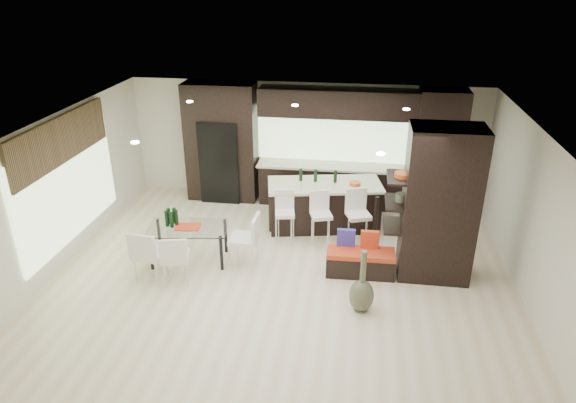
% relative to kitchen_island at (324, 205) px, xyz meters
% --- Properties ---
extents(ground, '(8.00, 8.00, 0.00)m').
position_rel_kitchen_island_xyz_m(ground, '(-0.56, -1.98, -0.48)').
color(ground, beige).
rests_on(ground, ground).
extents(back_wall, '(8.00, 0.02, 2.70)m').
position_rel_kitchen_island_xyz_m(back_wall, '(-0.56, 1.52, 0.87)').
color(back_wall, silver).
rests_on(back_wall, ground).
extents(left_wall, '(0.02, 7.00, 2.70)m').
position_rel_kitchen_island_xyz_m(left_wall, '(-4.56, -1.98, 0.87)').
color(left_wall, silver).
rests_on(left_wall, ground).
extents(right_wall, '(0.02, 7.00, 2.70)m').
position_rel_kitchen_island_xyz_m(right_wall, '(3.44, -1.98, 0.87)').
color(right_wall, silver).
rests_on(right_wall, ground).
extents(ceiling, '(8.00, 7.00, 0.02)m').
position_rel_kitchen_island_xyz_m(ceiling, '(-0.56, -1.98, 2.22)').
color(ceiling, white).
rests_on(ceiling, ground).
extents(window_left, '(0.04, 3.20, 1.90)m').
position_rel_kitchen_island_xyz_m(window_left, '(-4.52, -1.78, 0.87)').
color(window_left, '#B2D199').
rests_on(window_left, left_wall).
extents(window_back, '(3.40, 0.04, 1.20)m').
position_rel_kitchen_island_xyz_m(window_back, '(0.04, 1.48, 1.07)').
color(window_back, '#B2D199').
rests_on(window_back, back_wall).
extents(stone_accent, '(0.08, 3.00, 0.80)m').
position_rel_kitchen_island_xyz_m(stone_accent, '(-4.49, -1.78, 1.77)').
color(stone_accent, brown).
rests_on(stone_accent, left_wall).
extents(ceiling_spots, '(4.00, 3.00, 0.02)m').
position_rel_kitchen_island_xyz_m(ceiling_spots, '(-0.56, -1.73, 2.20)').
color(ceiling_spots, white).
rests_on(ceiling_spots, ceiling).
extents(back_cabinetry, '(6.80, 0.68, 2.70)m').
position_rel_kitchen_island_xyz_m(back_cabinetry, '(-0.06, 1.19, 0.87)').
color(back_cabinetry, black).
rests_on(back_cabinetry, ground).
extents(refrigerator, '(0.90, 0.68, 1.90)m').
position_rel_kitchen_island_xyz_m(refrigerator, '(-2.46, 1.14, 0.47)').
color(refrigerator, black).
rests_on(refrigerator, ground).
extents(partition_column, '(1.20, 0.80, 2.70)m').
position_rel_kitchen_island_xyz_m(partition_column, '(2.04, -1.58, 0.87)').
color(partition_column, black).
rests_on(partition_column, ground).
extents(kitchen_island, '(2.46, 1.42, 0.96)m').
position_rel_kitchen_island_xyz_m(kitchen_island, '(0.00, 0.00, 0.00)').
color(kitchen_island, black).
rests_on(kitchen_island, ground).
extents(stool_left, '(0.43, 0.43, 0.85)m').
position_rel_kitchen_island_xyz_m(stool_left, '(-0.71, -0.78, -0.06)').
color(stool_left, white).
rests_on(stool_left, ground).
extents(stool_mid, '(0.48, 0.48, 0.87)m').
position_rel_kitchen_island_xyz_m(stool_mid, '(0.00, -0.79, -0.05)').
color(stool_mid, white).
rests_on(stool_mid, ground).
extents(stool_right, '(0.53, 0.53, 0.94)m').
position_rel_kitchen_island_xyz_m(stool_right, '(0.71, -0.80, -0.01)').
color(stool_right, white).
rests_on(stool_right, ground).
extents(bench, '(1.21, 0.50, 0.46)m').
position_rel_kitchen_island_xyz_m(bench, '(0.79, -1.78, -0.25)').
color(bench, black).
rests_on(bench, ground).
extents(floor_vase, '(0.46, 0.46, 1.07)m').
position_rel_kitchen_island_xyz_m(floor_vase, '(0.82, -2.84, 0.06)').
color(floor_vase, '#494E38').
rests_on(floor_vase, ground).
extents(dining_table, '(1.52, 0.98, 0.68)m').
position_rel_kitchen_island_xyz_m(dining_table, '(-2.34, -1.76, -0.14)').
color(dining_table, white).
rests_on(dining_table, ground).
extents(chair_near, '(0.57, 0.57, 0.86)m').
position_rel_kitchen_island_xyz_m(chair_near, '(-2.34, -2.47, -0.05)').
color(chair_near, white).
rests_on(chair_near, ground).
extents(chair_far, '(0.54, 0.54, 0.92)m').
position_rel_kitchen_island_xyz_m(chair_far, '(-2.79, -2.49, -0.02)').
color(chair_far, white).
rests_on(chair_far, ground).
extents(chair_end, '(0.51, 0.51, 0.92)m').
position_rel_kitchen_island_xyz_m(chair_end, '(-1.30, -1.76, -0.02)').
color(chair_end, white).
rests_on(chair_end, ground).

